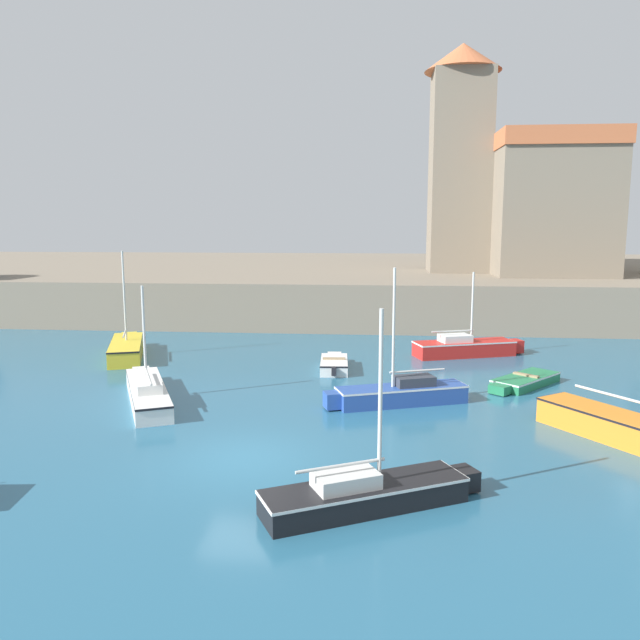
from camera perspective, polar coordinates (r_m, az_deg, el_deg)
The scene contains 10 objects.
ground_plane at distance 18.56m, azimuth -6.85°, elevation -12.42°, with size 200.00×200.00×0.00m, color #28607F.
quay_seawall at distance 57.71m, azimuth 1.49°, elevation 3.68°, with size 120.00×40.00×3.02m, color gray.
sailboat_red_0 at distance 32.71m, azimuth 13.18°, elevation -2.40°, with size 5.83×3.02×4.28m.
sailboat_yellow_1 at distance 33.04m, azimuth -17.27°, elevation -2.47°, with size 3.18×6.05×5.35m.
dinghy_white_3 at distance 28.88m, azimuth 1.30°, elevation -4.02°, with size 1.40×3.59×0.59m.
dinghy_green_4 at distance 27.42m, azimuth 18.17°, elevation -5.28°, with size 3.46×3.68×0.49m.
sailboat_black_5 at distance 15.40m, azimuth 4.36°, elevation -15.41°, with size 5.42×3.42×4.79m.
sailboat_blue_6 at distance 23.67m, azimuth 7.32°, elevation -6.61°, with size 5.44×2.81×5.13m.
sailboat_white_8 at distance 24.67m, azimuth -15.51°, elevation -6.29°, with size 3.75×6.50×4.40m.
church at distance 52.17m, azimuth 17.77°, elevation 10.73°, with size 13.07×17.56×16.72m.
Camera 1 is at (3.70, -16.90, 6.72)m, focal length 35.00 mm.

